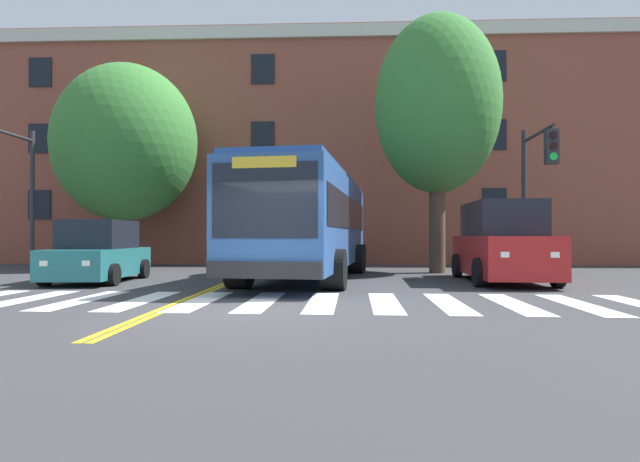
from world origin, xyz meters
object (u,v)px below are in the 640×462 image
car_white_behind_bus (327,247)px  street_tree_curbside_small (125,143)px  car_teal_near_lane (99,254)px  city_bus (310,222)px  traffic_light_near_corner (536,175)px  traffic_light_far_corner (7,172)px  car_red_far_lane (501,244)px  street_tree_curbside_large (437,105)px

car_white_behind_bus → street_tree_curbside_small: (-8.35, -3.29, 4.39)m
car_teal_near_lane → car_white_behind_bus: (6.37, 9.47, 0.00)m
city_bus → car_white_behind_bus: (0.30, 8.05, -0.96)m
traffic_light_near_corner → traffic_light_far_corner: traffic_light_far_corner is taller
car_red_far_lane → traffic_light_far_corner: bearing=174.0°
street_tree_curbside_small → car_white_behind_bus: bearing=21.5°
car_teal_near_lane → street_tree_curbside_large: size_ratio=0.44×
car_teal_near_lane → street_tree_curbside_small: (-1.98, 6.18, 4.39)m
car_red_far_lane → traffic_light_far_corner: (-15.89, 1.67, 2.39)m
city_bus → car_red_far_lane: 5.75m
street_tree_curbside_large → street_tree_curbside_small: bearing=169.8°
car_white_behind_bus → traffic_light_far_corner: size_ratio=0.86×
traffic_light_far_corner → city_bus: bearing=-3.8°
city_bus → traffic_light_far_corner: 10.43m
car_white_behind_bus → street_tree_curbside_small: 9.99m
traffic_light_near_corner → street_tree_curbside_small: size_ratio=0.58×
car_teal_near_lane → street_tree_curbside_small: 7.84m
car_teal_near_lane → city_bus: bearing=13.2°
car_white_behind_bus → street_tree_curbside_large: 8.67m
car_teal_near_lane → car_red_far_lane: size_ratio=0.81×
car_red_far_lane → car_white_behind_bus: car_red_far_lane is taller
car_red_far_lane → street_tree_curbside_small: (-13.67, 5.75, 4.11)m
car_teal_near_lane → car_red_far_lane: bearing=2.1°
city_bus → traffic_light_far_corner: size_ratio=2.11×
traffic_light_far_corner → street_tree_curbside_small: (2.22, 4.08, 1.72)m
car_teal_near_lane → traffic_light_far_corner: traffic_light_far_corner is taller
traffic_light_near_corner → traffic_light_far_corner: 17.34m
car_white_behind_bus → street_tree_curbside_large: bearing=-53.1°
car_teal_near_lane → street_tree_curbside_small: size_ratio=0.48×
street_tree_curbside_large → car_red_far_lane: bearing=-71.5°
traffic_light_near_corner → street_tree_curbside_large: street_tree_curbside_large is taller
traffic_light_far_corner → street_tree_curbside_small: size_ratio=0.61×
street_tree_curbside_large → traffic_light_far_corner: bearing=-172.9°
street_tree_curbside_small → street_tree_curbside_large: bearing=-10.2°
city_bus → car_red_far_lane: city_bus is taller
traffic_light_far_corner → street_tree_curbside_small: street_tree_curbside_small is taller
car_white_behind_bus → traffic_light_far_corner: bearing=-145.1°
city_bus → street_tree_curbside_small: (-8.05, 4.76, 3.43)m
car_red_far_lane → traffic_light_near_corner: (1.45, 1.22, 2.16)m
street_tree_curbside_small → city_bus: bearing=-30.6°
street_tree_curbside_large → city_bus: bearing=-150.5°
city_bus → street_tree_curbside_small: bearing=149.4°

